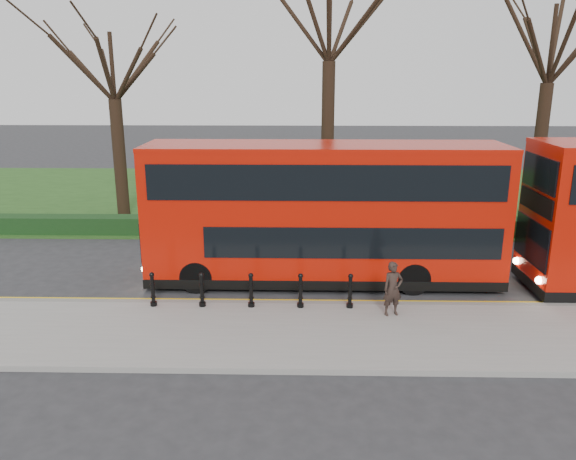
{
  "coord_description": "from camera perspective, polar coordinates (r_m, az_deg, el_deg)",
  "views": [
    {
      "loc": [
        0.72,
        -16.76,
        6.84
      ],
      "look_at": [
        0.34,
        0.5,
        2.0
      ],
      "focal_mm": 35.0,
      "sensor_mm": 36.0,
      "label": 1
    }
  ],
  "objects": [
    {
      "name": "kerb",
      "position": [
        17.17,
        -1.25,
        -7.55
      ],
      "size": [
        60.0,
        0.25,
        0.16
      ],
      "primitive_type": "cube",
      "color": "slate",
      "rests_on": "ground"
    },
    {
      "name": "tree_mid",
      "position": [
        26.95,
        4.29,
        21.81
      ],
      "size": [
        8.57,
        8.57,
        13.39
      ],
      "color": "black",
      "rests_on": "ground"
    },
    {
      "name": "tree_right",
      "position": [
        29.09,
        25.33,
        17.44
      ],
      "size": [
        7.45,
        7.45,
        11.64
      ],
      "color": "black",
      "rests_on": "ground"
    },
    {
      "name": "tree_left",
      "position": [
        28.15,
        -17.49,
        16.27
      ],
      "size": [
        6.59,
        6.59,
        10.3
      ],
      "color": "black",
      "rests_on": "ground"
    },
    {
      "name": "hedge",
      "position": [
        24.44,
        -0.46,
        0.38
      ],
      "size": [
        60.0,
        0.9,
        0.8
      ],
      "primitive_type": "cube",
      "color": "black",
      "rests_on": "ground"
    },
    {
      "name": "grass_verge",
      "position": [
        32.49,
        -0.03,
        3.56
      ],
      "size": [
        60.0,
        18.0,
        0.06
      ],
      "primitive_type": "cube",
      "color": "#224818",
      "rests_on": "ground"
    },
    {
      "name": "ground",
      "position": [
        18.12,
        -1.11,
        -6.52
      ],
      "size": [
        120.0,
        120.0,
        0.0
      ],
      "primitive_type": "plane",
      "color": "#28282B",
      "rests_on": "ground"
    },
    {
      "name": "yellow_line_outer",
      "position": [
        17.47,
        -1.2,
        -7.37
      ],
      "size": [
        60.0,
        0.1,
        0.01
      ],
      "primitive_type": "cube",
      "color": "yellow",
      "rests_on": "ground"
    },
    {
      "name": "pavement",
      "position": [
        15.35,
        -1.57,
        -10.5
      ],
      "size": [
        60.0,
        4.0,
        0.15
      ],
      "primitive_type": "cube",
      "color": "gray",
      "rests_on": "ground"
    },
    {
      "name": "bus_lead",
      "position": [
        18.6,
        3.64,
        1.62
      ],
      "size": [
        11.66,
        2.68,
        4.64
      ],
      "color": "#B11204",
      "rests_on": "ground"
    },
    {
      "name": "bollard_row",
      "position": [
        16.67,
        -3.77,
        -6.17
      ],
      "size": [
        5.99,
        0.15,
        1.0
      ],
      "color": "black",
      "rests_on": "pavement"
    },
    {
      "name": "pedestrian",
      "position": [
        16.26,
        10.6,
        -5.89
      ],
      "size": [
        0.66,
        0.51,
        1.58
      ],
      "primitive_type": "imported",
      "rotation": [
        0.0,
        0.0,
        0.26
      ],
      "color": "#2D211C",
      "rests_on": "pavement"
    },
    {
      "name": "yellow_line_inner",
      "position": [
        17.65,
        -1.18,
        -7.12
      ],
      "size": [
        60.0,
        0.1,
        0.01
      ],
      "primitive_type": "cube",
      "color": "yellow",
      "rests_on": "ground"
    }
  ]
}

